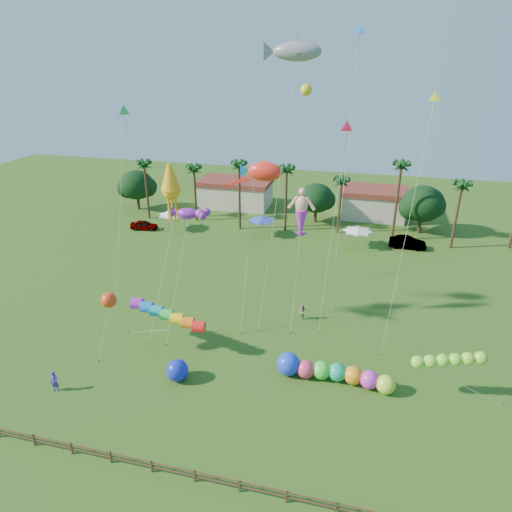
% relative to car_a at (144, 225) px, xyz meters
% --- Properties ---
extents(ground, '(160.00, 160.00, 0.00)m').
position_rel_car_a_xyz_m(ground, '(24.35, -34.95, -0.71)').
color(ground, '#285116').
rests_on(ground, ground).
extents(tree_line, '(69.46, 8.91, 11.00)m').
position_rel_car_a_xyz_m(tree_line, '(27.91, 9.05, 3.56)').
color(tree_line, '#3A2819').
rests_on(tree_line, ground).
extents(buildings_row, '(35.00, 7.00, 4.00)m').
position_rel_car_a_xyz_m(buildings_row, '(21.26, 15.05, 1.29)').
color(buildings_row, beige).
rests_on(buildings_row, ground).
extents(tent_row, '(31.00, 4.00, 0.60)m').
position_rel_car_a_xyz_m(tent_row, '(18.35, 1.39, 2.04)').
color(tent_row, white).
rests_on(tent_row, ground).
extents(fence, '(36.12, 0.12, 1.00)m').
position_rel_car_a_xyz_m(fence, '(24.35, -40.95, -0.10)').
color(fence, brown).
rests_on(fence, ground).
extents(car_a, '(4.39, 2.27, 1.43)m').
position_rel_car_a_xyz_m(car_a, '(0.00, 0.00, 0.00)').
color(car_a, '#4C4C54').
rests_on(car_a, ground).
extents(car_b, '(5.08, 1.91, 1.66)m').
position_rel_car_a_xyz_m(car_b, '(39.36, 2.43, 0.12)').
color(car_b, '#4C4C54').
rests_on(car_b, ground).
extents(spectator_a, '(0.75, 0.55, 1.88)m').
position_rel_car_a_xyz_m(spectator_a, '(10.21, -35.65, 0.23)').
color(spectator_a, '#4033B2').
rests_on(spectator_a, ground).
extents(spectator_b, '(1.05, 1.04, 1.71)m').
position_rel_car_a_xyz_m(spectator_b, '(27.96, -19.91, 0.14)').
color(spectator_b, gray).
rests_on(spectator_b, ground).
extents(caterpillar_inflatable, '(9.91, 2.22, 2.02)m').
position_rel_car_a_xyz_m(caterpillar_inflatable, '(31.74, -28.82, 0.13)').
color(caterpillar_inflatable, '#E63C66').
rests_on(caterpillar_inflatable, ground).
extents(blue_ball, '(1.88, 1.88, 1.88)m').
position_rel_car_a_xyz_m(blue_ball, '(19.30, -31.87, 0.23)').
color(blue_ball, '#1628CB').
rests_on(blue_ball, ground).
extents(rainbow_tube, '(10.12, 2.54, 3.58)m').
position_rel_car_a_xyz_m(rainbow_tube, '(18.00, -28.24, 2.34)').
color(rainbow_tube, red).
rests_on(rainbow_tube, ground).
extents(green_worm, '(9.62, 1.38, 3.82)m').
position_rel_car_a_xyz_m(green_worm, '(38.41, -28.92, 2.49)').
color(green_worm, '#83E833').
rests_on(green_worm, ground).
extents(orange_ball_kite, '(1.80, 2.66, 6.19)m').
position_rel_car_a_xyz_m(orange_ball_kite, '(12.27, -29.70, 4.78)').
color(orange_ball_kite, '#F14013').
rests_on(orange_ball_kite, ground).
extents(merman_kite, '(2.06, 4.22, 13.33)m').
position_rel_car_a_xyz_m(merman_kite, '(27.34, -19.21, 10.27)').
color(merman_kite, '#F8AC8D').
rests_on(merman_kite, ground).
extents(fish_kite, '(5.15, 6.44, 16.00)m').
position_rel_car_a_xyz_m(fish_kite, '(23.61, -18.69, 14.25)').
color(fish_kite, '#FD2C1C').
rests_on(fish_kite, ground).
extents(shark_kite, '(6.22, 8.61, 26.41)m').
position_rel_car_a_xyz_m(shark_kite, '(25.96, -16.64, 24.64)').
color(shark_kite, gray).
rests_on(shark_kite, ground).
extents(squid_kite, '(2.47, 6.13, 16.34)m').
position_rel_car_a_xyz_m(squid_kite, '(15.84, -22.95, 13.00)').
color(squid_kite, '#FFAA14').
rests_on(squid_kite, ground).
extents(lobster_kite, '(3.94, 5.52, 12.58)m').
position_rel_car_a_xyz_m(lobster_kite, '(17.52, -23.52, 11.17)').
color(lobster_kite, purple).
rests_on(lobster_kite, ground).
extents(delta_kite_red, '(1.61, 4.83, 19.74)m').
position_rel_car_a_xyz_m(delta_kite_red, '(30.82, -17.43, 18.10)').
color(delta_kite_red, red).
rests_on(delta_kite_red, ground).
extents(delta_kite_yellow, '(2.28, 4.45, 22.52)m').
position_rel_car_a_xyz_m(delta_kite_yellow, '(37.59, -20.00, 20.60)').
color(delta_kite_yellow, '#ECFF1A').
rests_on(delta_kite_yellow, ground).
extents(delta_kite_green, '(1.99, 4.50, 20.48)m').
position_rel_car_a_xyz_m(delta_kite_green, '(8.63, -17.25, 18.82)').
color(delta_kite_green, '#30CC68').
rests_on(delta_kite_green, ground).
extents(delta_kite_blue, '(1.17, 4.49, 27.78)m').
position_rel_car_a_xyz_m(delta_kite_blue, '(31.12, -13.95, 25.84)').
color(delta_kite_blue, blue).
rests_on(delta_kite_blue, ground).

